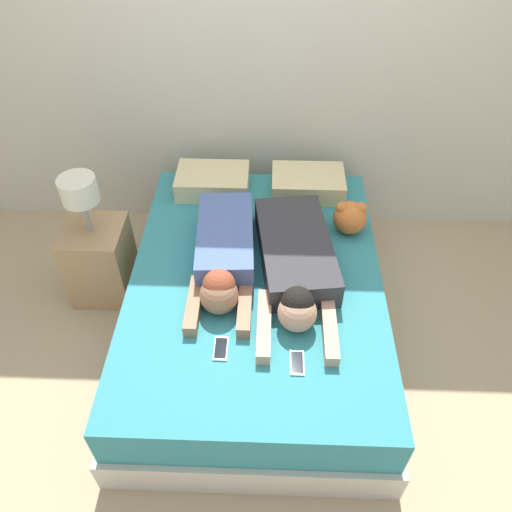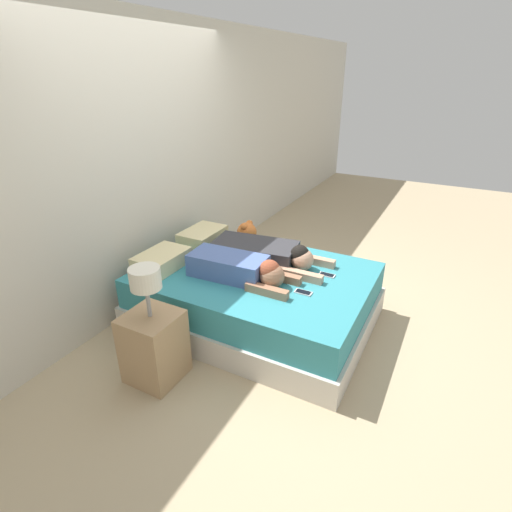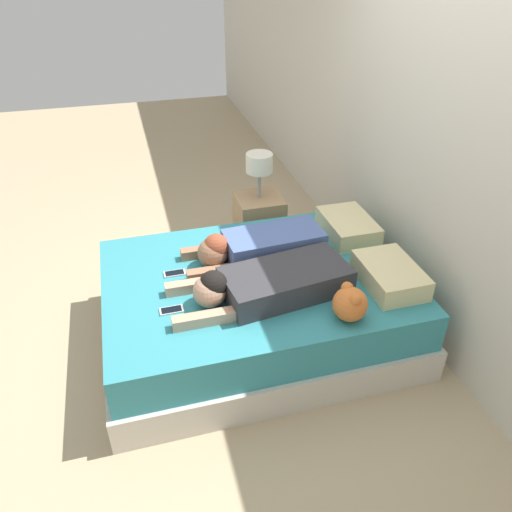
{
  "view_description": "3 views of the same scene",
  "coord_description": "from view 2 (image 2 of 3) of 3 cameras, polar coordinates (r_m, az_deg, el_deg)",
  "views": [
    {
      "loc": [
        0.07,
        -1.94,
        2.55
      ],
      "look_at": [
        0.0,
        0.0,
        0.66
      ],
      "focal_mm": 35.0,
      "sensor_mm": 36.0,
      "label": 1
    },
    {
      "loc": [
        -2.77,
        -1.47,
        2.13
      ],
      "look_at": [
        0.0,
        0.0,
        0.66
      ],
      "focal_mm": 28.0,
      "sensor_mm": 36.0,
      "label": 2
    },
    {
      "loc": [
        2.56,
        -0.71,
        2.39
      ],
      "look_at": [
        0.0,
        0.0,
        0.66
      ],
      "focal_mm": 35.0,
      "sensor_mm": 36.0,
      "label": 3
    }
  ],
  "objects": [
    {
      "name": "person_left",
      "position": [
        3.37,
        -2.21,
        -1.79
      ],
      "size": [
        0.35,
        0.96,
        0.23
      ],
      "color": "#4C66A5",
      "rests_on": "bed"
    },
    {
      "name": "ground_plane",
      "position": [
        3.79,
        0.0,
        -9.0
      ],
      "size": [
        12.0,
        12.0,
        0.0
      ],
      "primitive_type": "plane",
      "color": "tan"
    },
    {
      "name": "plush_toy",
      "position": [
        4.11,
        -1.33,
        3.5
      ],
      "size": [
        0.2,
        0.2,
        0.21
      ],
      "color": "orange",
      "rests_on": "bed"
    },
    {
      "name": "pillow_head_right",
      "position": [
        4.13,
        -7.61,
        2.83
      ],
      "size": [
        0.48,
        0.33,
        0.14
      ],
      "color": "beige",
      "rests_on": "bed"
    },
    {
      "name": "nightstand",
      "position": [
        3.08,
        -14.43,
        -11.7
      ],
      "size": [
        0.38,
        0.38,
        0.92
      ],
      "color": "tan",
      "rests_on": "ground_plane"
    },
    {
      "name": "cell_phone_right",
      "position": [
        3.51,
        10.08,
        -2.68
      ],
      "size": [
        0.07,
        0.14,
        0.01
      ],
      "color": "silver",
      "rests_on": "bed"
    },
    {
      "name": "pillow_head_left",
      "position": [
        3.68,
        -13.29,
        -0.55
      ],
      "size": [
        0.48,
        0.33,
        0.14
      ],
      "color": "beige",
      "rests_on": "bed"
    },
    {
      "name": "wall_back",
      "position": [
        3.91,
        -15.56,
        12.03
      ],
      "size": [
        12.0,
        0.06,
        2.6
      ],
      "color": "beige",
      "rests_on": "ground_plane"
    },
    {
      "name": "cell_phone_left",
      "position": [
        3.22,
        6.77,
        -5.18
      ],
      "size": [
        0.07,
        0.14,
        0.01
      ],
      "color": "silver",
      "rests_on": "bed"
    },
    {
      "name": "person_right",
      "position": [
        3.67,
        1.5,
        0.41
      ],
      "size": [
        0.49,
        1.13,
        0.23
      ],
      "color": "#333338",
      "rests_on": "bed"
    },
    {
      "name": "bed",
      "position": [
        3.66,
        0.0,
        -5.78
      ],
      "size": [
        1.48,
        2.02,
        0.51
      ],
      "color": "beige",
      "rests_on": "ground_plane"
    }
  ]
}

